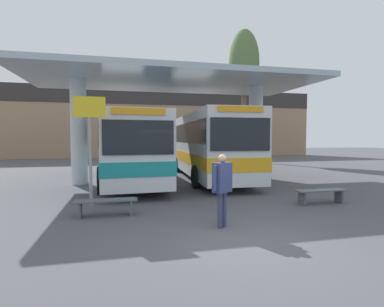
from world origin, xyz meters
TOP-DOWN VIEW (x-y plane):
  - ground_plane at (0.00, 0.00)m, footprint 100.00×100.00m
  - townhouse_backdrop at (0.00, 27.63)m, footprint 40.00×0.58m
  - station_canopy at (0.00, 9.06)m, footprint 13.93×6.57m
  - transit_bus_left_bay at (-2.20, 9.61)m, footprint 3.09×11.09m
  - transit_bus_center_bay at (1.99, 9.99)m, footprint 3.11×11.06m
  - waiting_bench_near_pillar at (-2.98, 2.82)m, footprint 1.71×0.44m
  - waiting_bench_mid_platform at (3.89, 2.82)m, footprint 1.75×0.44m
  - info_sign_platform at (-3.43, 3.43)m, footprint 0.90×0.09m
  - pedestrian_waiting at (-0.18, 1.06)m, footprint 0.60×0.47m
  - poplar_tree_behind_left at (8.35, 19.80)m, footprint 2.73×2.73m
  - parked_car_street at (1.55, 24.65)m, footprint 4.56×2.02m

SIDE VIEW (x-z plane):
  - ground_plane at x=0.00m, z-range 0.00..0.00m
  - waiting_bench_near_pillar at x=-2.98m, z-range 0.11..0.57m
  - waiting_bench_mid_platform at x=3.89m, z-range 0.11..0.57m
  - parked_car_street at x=1.55m, z-range -0.04..2.13m
  - pedestrian_waiting at x=-0.18m, z-range 0.20..1.98m
  - transit_bus_left_bay at x=-2.20m, z-range 0.20..3.38m
  - transit_bus_center_bay at x=1.99m, z-range 0.19..3.56m
  - info_sign_platform at x=-3.43m, z-range 0.70..4.08m
  - townhouse_backdrop at x=0.00m, z-range 0.63..8.25m
  - station_canopy at x=0.00m, z-range 1.96..7.11m
  - poplar_tree_behind_left at x=8.35m, z-range 2.81..14.73m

